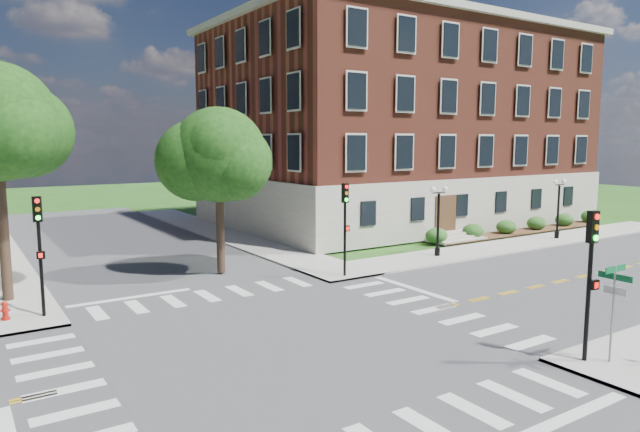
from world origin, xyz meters
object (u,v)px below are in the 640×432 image
traffic_signal_nw (39,240)px  traffic_signal_se (591,266)px  traffic_signal_ne (345,217)px  street_sign_pole (614,294)px  twin_lamp_west (438,216)px  fire_hydrant (5,311)px  twin_lamp_east (558,205)px

traffic_signal_nw → traffic_signal_se: bearing=-46.6°
traffic_signal_ne → street_sign_pole: (0.25, -14.05, -0.88)m
twin_lamp_west → fire_hydrant: size_ratio=5.64×
street_sign_pole → twin_lamp_east: bearing=38.1°
traffic_signal_ne → fire_hydrant: (-15.40, 1.23, -2.72)m
traffic_signal_nw → street_sign_pole: traffic_signal_nw is taller
traffic_signal_se → twin_lamp_east: size_ratio=1.13×
traffic_signal_se → fire_hydrant: size_ratio=6.40×
twin_lamp_west → street_sign_pole: bearing=-116.3°
traffic_signal_nw → twin_lamp_west: (21.84, 0.18, -0.66)m
traffic_signal_nw → twin_lamp_east: 33.52m
twin_lamp_west → fire_hydrant: bearing=179.8°
traffic_signal_se → traffic_signal_nw: (-13.76, 14.54, 0.00)m
traffic_signal_nw → fire_hydrant: 3.04m
twin_lamp_east → fire_hydrant: size_ratio=5.64×
twin_lamp_west → twin_lamp_east: same height
traffic_signal_se → twin_lamp_east: traffic_signal_se is taller
fire_hydrant → street_sign_pole: bearing=-44.3°
traffic_signal_se → street_sign_pole: 1.15m
traffic_signal_se → street_sign_pole: (0.56, -0.49, -0.88)m
traffic_signal_ne → twin_lamp_east: traffic_signal_ne is taller
twin_lamp_west → twin_lamp_east: bearing=-0.8°
twin_lamp_west → traffic_signal_se: bearing=-118.7°
street_sign_pole → fire_hydrant: (-15.65, 15.28, -1.84)m
traffic_signal_nw → fire_hydrant: traffic_signal_nw is taller
traffic_signal_se → fire_hydrant: (-15.09, 14.79, -2.72)m
fire_hydrant → twin_lamp_west: bearing=-0.2°
traffic_signal_se → fire_hydrant: 21.31m
fire_hydrant → traffic_signal_ne: bearing=-4.6°
fire_hydrant → traffic_signal_nw: bearing=-10.6°
twin_lamp_east → street_sign_pole: twin_lamp_east is taller
street_sign_pole → traffic_signal_ne: bearing=91.0°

